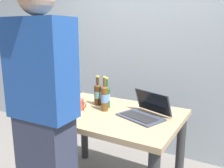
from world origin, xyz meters
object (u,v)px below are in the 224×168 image
(beer_bottle_dark, at_px, (106,96))
(beer_bottle_green, at_px, (98,94))
(beer_bottle_brown, at_px, (105,97))
(coffee_mug, at_px, (79,104))
(person_figure, at_px, (44,116))
(laptop, at_px, (145,111))

(beer_bottle_dark, height_order, beer_bottle_green, same)
(beer_bottle_brown, xyz_separation_m, coffee_mug, (-0.21, -0.09, -0.07))
(beer_bottle_brown, distance_m, beer_bottle_green, 0.18)
(person_figure, bearing_deg, beer_bottle_dark, 88.76)
(coffee_mug, bearing_deg, beer_bottle_dark, 45.03)
(beer_bottle_brown, xyz_separation_m, person_figure, (-0.05, -0.66, 0.03))
(coffee_mug, bearing_deg, person_figure, -74.67)
(beer_bottle_green, height_order, coffee_mug, beer_bottle_green)
(laptop, height_order, beer_bottle_brown, beer_bottle_brown)
(beer_bottle_brown, relative_size, coffee_mug, 2.51)
(laptop, bearing_deg, beer_bottle_dark, 173.71)
(beer_bottle_dark, relative_size, coffee_mug, 2.28)
(beer_bottle_brown, height_order, beer_bottle_green, beer_bottle_brown)
(laptop, distance_m, beer_bottle_green, 0.51)
(beer_bottle_brown, bearing_deg, coffee_mug, -156.99)
(beer_bottle_dark, distance_m, beer_bottle_green, 0.11)
(laptop, bearing_deg, beer_bottle_brown, -173.51)
(laptop, xyz_separation_m, person_figure, (-0.41, -0.70, 0.11))
(beer_bottle_brown, xyz_separation_m, beer_bottle_green, (-0.14, 0.11, -0.01))
(laptop, xyz_separation_m, beer_bottle_green, (-0.50, 0.07, 0.07))
(beer_bottle_dark, relative_size, beer_bottle_brown, 0.91)
(beer_bottle_brown, relative_size, beer_bottle_green, 1.10)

